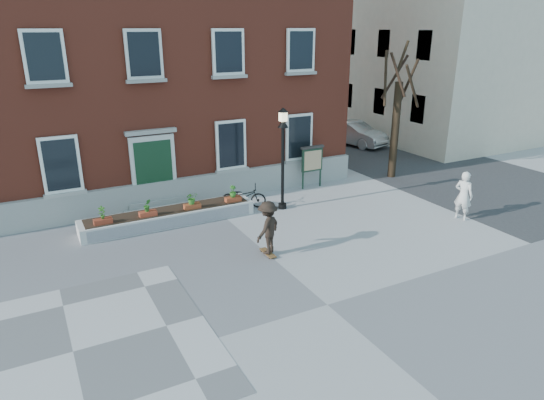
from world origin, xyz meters
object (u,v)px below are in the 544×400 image
bicycle (243,196)px  bystander (463,196)px  notice_board (312,160)px  skateboarder (268,228)px  parked_car (354,133)px  lamp_post (283,145)px

bicycle → bystander: bystander is taller
notice_board → skateboarder: notice_board is taller
skateboarder → parked_car: bearing=43.7°
bystander → notice_board: bearing=9.0°
lamp_post → skateboarder: bearing=-125.2°
parked_car → notice_board: notice_board is taller
skateboarder → notice_board: bearing=46.7°
bystander → skateboarder: bystander is taller
bicycle → notice_board: 3.91m
lamp_post → notice_board: 3.21m
bicycle → parked_car: parked_car is taller
lamp_post → bicycle: bearing=149.3°
parked_car → skateboarder: skateboarder is taller
bystander → skateboarder: (-7.68, 0.66, -0.00)m
parked_car → lamp_post: size_ratio=1.07×
notice_board → bicycle: bearing=-166.2°
parked_car → notice_board: bearing=-153.4°
bicycle → parked_car: 12.36m
lamp_post → bystander: bearing=-37.3°
parked_car → bystander: bearing=-122.6°
parked_car → bystander: bystander is taller
bystander → lamp_post: size_ratio=0.46×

